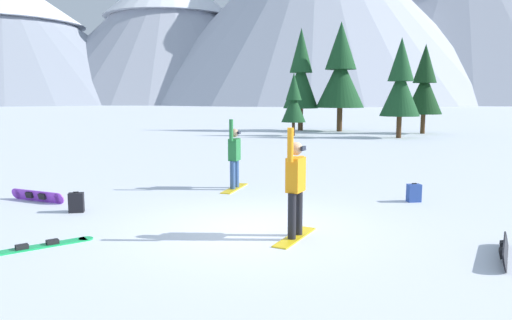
% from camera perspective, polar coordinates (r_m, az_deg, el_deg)
% --- Properties ---
extents(ground_plane, '(800.00, 800.00, 0.00)m').
position_cam_1_polar(ground_plane, '(9.62, -0.33, -8.07)').
color(ground_plane, silver).
extents(snowboarder_foreground, '(0.97, 1.40, 2.04)m').
position_cam_1_polar(snowboarder_foreground, '(8.85, 4.66, -3.03)').
color(snowboarder_foreground, yellow).
rests_on(snowboarder_foreground, ground_plane).
extents(snowboarder_midground, '(0.80, 1.59, 1.97)m').
position_cam_1_polar(snowboarder_midground, '(13.60, -2.54, 0.43)').
color(snowboarder_midground, yellow).
rests_on(snowboarder_midground, ground_plane).
extents(loose_snowboard_far_spare, '(1.59, 0.90, 0.28)m').
position_cam_1_polar(loose_snowboard_far_spare, '(13.20, -24.29, -3.86)').
color(loose_snowboard_far_spare, '#993FD8').
rests_on(loose_snowboard_far_spare, ground_plane).
extents(loose_snowboard_near_left, '(1.73, 1.23, 0.09)m').
position_cam_1_polar(loose_snowboard_near_left, '(9.27, -24.22, -9.20)').
color(loose_snowboard_near_left, '#19B259').
rests_on(loose_snowboard_near_left, ground_plane).
extents(loose_snowboard_near_right, '(0.94, 1.48, 0.26)m').
position_cam_1_polar(loose_snowboard_near_right, '(8.86, 27.12, -9.38)').
color(loose_snowboard_near_right, black).
rests_on(loose_snowboard_near_right, ground_plane).
extents(backpack_blue, '(0.34, 0.28, 0.47)m').
position_cam_1_polar(backpack_blue, '(12.62, 17.99, -3.71)').
color(backpack_blue, '#2D4C9E').
rests_on(backpack_blue, ground_plane).
extents(backpack_black, '(0.34, 0.29, 0.47)m').
position_cam_1_polar(backpack_black, '(11.65, -20.30, -4.72)').
color(backpack_black, black).
rests_on(backpack_black, ground_plane).
extents(pine_tree_short, '(2.48, 2.48, 6.25)m').
position_cam_1_polar(pine_tree_short, '(32.03, 16.57, 8.58)').
color(pine_tree_short, '#472D19').
rests_on(pine_tree_short, ground_plane).
extents(pine_tree_leaning, '(2.50, 2.50, 6.25)m').
position_cam_1_polar(pine_tree_leaning, '(36.42, 19.13, 8.30)').
color(pine_tree_leaning, '#472D19').
rests_on(pine_tree_leaning, ground_plane).
extents(pine_tree_twin, '(2.69, 2.69, 7.77)m').
position_cam_1_polar(pine_tree_twin, '(37.91, 5.29, 9.87)').
color(pine_tree_twin, '#472D19').
rests_on(pine_tree_twin, ground_plane).
extents(pine_tree_slender, '(1.62, 1.62, 4.16)m').
position_cam_1_polar(pine_tree_slender, '(32.50, 4.44, 6.83)').
color(pine_tree_slender, '#472D19').
rests_on(pine_tree_slender, ground_plane).
extents(pine_tree_tall, '(3.58, 3.58, 8.10)m').
position_cam_1_polar(pine_tree_tall, '(37.30, 9.88, 10.12)').
color(pine_tree_tall, '#472D19').
rests_on(pine_tree_tall, ground_plane).
extents(peak_east_ridge, '(135.10, 135.10, 50.81)m').
position_cam_1_polar(peak_east_ridge, '(219.96, -27.33, 12.83)').
color(peak_east_ridge, '#8C93A3').
rests_on(peak_east_ridge, ground_plane).
extents(peak_north_spur, '(118.93, 118.93, 58.64)m').
position_cam_1_polar(peak_north_spur, '(213.99, -10.13, 14.80)').
color(peak_north_spur, '#9EA3B2').
rests_on(peak_north_spur, ground_plane).
extents(peak_central_summit, '(144.40, 144.40, 75.29)m').
position_cam_1_polar(peak_central_summit, '(203.14, 7.14, 17.75)').
color(peak_central_summit, '#B2B7C6').
rests_on(peak_central_summit, ground_plane).
extents(peak_west_ridge, '(201.01, 201.01, 80.83)m').
position_cam_1_polar(peak_west_ridge, '(254.59, 22.78, 15.78)').
color(peak_west_ridge, '#9EA3B2').
rests_on(peak_west_ridge, ground_plane).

